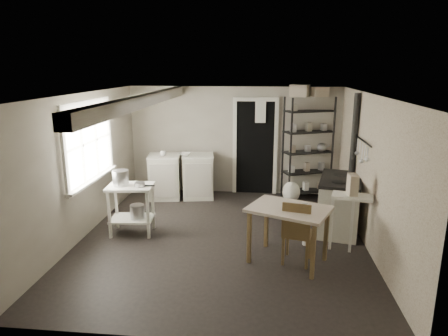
# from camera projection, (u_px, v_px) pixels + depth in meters

# --- Properties ---
(floor) EXTENTS (5.00, 5.00, 0.00)m
(floor) POSITION_uv_depth(u_px,v_px,m) (222.00, 238.00, 6.46)
(floor) COLOR black
(floor) RESTS_ON ground
(ceiling) EXTENTS (5.00, 5.00, 0.00)m
(ceiling) POSITION_uv_depth(u_px,v_px,m) (222.00, 94.00, 5.90)
(ceiling) COLOR silver
(ceiling) RESTS_ON wall_back
(wall_back) EXTENTS (4.50, 0.02, 2.30)m
(wall_back) POSITION_uv_depth(u_px,v_px,m) (234.00, 141.00, 8.59)
(wall_back) COLOR #ABA392
(wall_back) RESTS_ON ground
(wall_front) EXTENTS (4.50, 0.02, 2.30)m
(wall_front) POSITION_uv_depth(u_px,v_px,m) (194.00, 235.00, 3.77)
(wall_front) COLOR #ABA392
(wall_front) RESTS_ON ground
(wall_left) EXTENTS (0.02, 5.00, 2.30)m
(wall_left) POSITION_uv_depth(u_px,v_px,m) (83.00, 166.00, 6.40)
(wall_left) COLOR #ABA392
(wall_left) RESTS_ON ground
(wall_right) EXTENTS (0.02, 5.00, 2.30)m
(wall_right) POSITION_uv_depth(u_px,v_px,m) (372.00, 173.00, 5.96)
(wall_right) COLOR #ABA392
(wall_right) RESTS_ON ground
(window) EXTENTS (0.12, 1.76, 1.28)m
(window) POSITION_uv_depth(u_px,v_px,m) (88.00, 142.00, 6.50)
(window) COLOR white
(window) RESTS_ON wall_left
(doorway) EXTENTS (0.96, 0.10, 2.08)m
(doorway) POSITION_uv_depth(u_px,v_px,m) (255.00, 148.00, 8.55)
(doorway) COLOR white
(doorway) RESTS_ON ground
(ceiling_beam) EXTENTS (0.18, 5.00, 0.18)m
(ceiling_beam) POSITION_uv_depth(u_px,v_px,m) (143.00, 101.00, 6.04)
(ceiling_beam) COLOR white
(ceiling_beam) RESTS_ON ceiling
(wallpaper_panel) EXTENTS (0.01, 5.00, 2.30)m
(wallpaper_panel) POSITION_uv_depth(u_px,v_px,m) (371.00, 173.00, 5.96)
(wallpaper_panel) COLOR beige
(wallpaper_panel) RESTS_ON wall_right
(utensil_rail) EXTENTS (0.06, 1.20, 0.44)m
(utensil_rail) POSITION_uv_depth(u_px,v_px,m) (360.00, 140.00, 6.45)
(utensil_rail) COLOR #B3B2B5
(utensil_rail) RESTS_ON wall_right
(prep_table) EXTENTS (0.77, 0.58, 0.83)m
(prep_table) POSITION_uv_depth(u_px,v_px,m) (132.00, 210.00, 6.57)
(prep_table) COLOR white
(prep_table) RESTS_ON ground
(stockpot) EXTENTS (0.32, 0.32, 0.27)m
(stockpot) POSITION_uv_depth(u_px,v_px,m) (121.00, 179.00, 6.45)
(stockpot) COLOR #B3B2B5
(stockpot) RESTS_ON prep_table
(saucepan) EXTENTS (0.18, 0.18, 0.09)m
(saucepan) POSITION_uv_depth(u_px,v_px,m) (140.00, 185.00, 6.40)
(saucepan) COLOR #B3B2B5
(saucepan) RESTS_ON prep_table
(bucket) EXTENTS (0.27, 0.27, 0.25)m
(bucket) POSITION_uv_depth(u_px,v_px,m) (137.00, 212.00, 6.54)
(bucket) COLOR #B3B2B5
(bucket) RESTS_ON prep_table
(base_cabinets) EXTENTS (1.48, 0.82, 0.92)m
(base_cabinets) POSITION_uv_depth(u_px,v_px,m) (181.00, 176.00, 8.38)
(base_cabinets) COLOR beige
(base_cabinets) RESTS_ON ground
(mixing_bowl) EXTENTS (0.31, 0.31, 0.07)m
(mixing_bowl) POSITION_uv_depth(u_px,v_px,m) (185.00, 154.00, 8.19)
(mixing_bowl) COLOR white
(mixing_bowl) RESTS_ON base_cabinets
(counter_cup) EXTENTS (0.16, 0.16, 0.10)m
(counter_cup) POSITION_uv_depth(u_px,v_px,m) (163.00, 153.00, 8.19)
(counter_cup) COLOR white
(counter_cup) RESTS_ON base_cabinets
(shelf_rack) EXTENTS (1.07, 0.76, 2.11)m
(shelf_rack) POSITION_uv_depth(u_px,v_px,m) (307.00, 153.00, 8.30)
(shelf_rack) COLOR black
(shelf_rack) RESTS_ON ground
(shelf_jar) EXTENTS (0.11, 0.11, 0.18)m
(shelf_jar) POSITION_uv_depth(u_px,v_px,m) (293.00, 134.00, 8.22)
(shelf_jar) COLOR white
(shelf_jar) RESTS_ON shelf_rack
(storage_box_a) EXTENTS (0.43, 0.40, 0.24)m
(storage_box_a) POSITION_uv_depth(u_px,v_px,m) (299.00, 102.00, 8.04)
(storage_box_a) COLOR beige
(storage_box_a) RESTS_ON shelf_rack
(storage_box_b) EXTENTS (0.37, 0.36, 0.19)m
(storage_box_b) POSITION_uv_depth(u_px,v_px,m) (318.00, 103.00, 8.04)
(storage_box_b) COLOR beige
(storage_box_b) RESTS_ON shelf_rack
(stove) EXTENTS (0.87, 1.26, 0.90)m
(stove) POSITION_uv_depth(u_px,v_px,m) (339.00, 205.00, 6.71)
(stove) COLOR beige
(stove) RESTS_ON ground
(stovepipe) EXTENTS (0.11, 0.11, 1.37)m
(stovepipe) POSITION_uv_depth(u_px,v_px,m) (355.00, 133.00, 6.82)
(stovepipe) COLOR black
(stovepipe) RESTS_ON stove
(side_ledge) EXTENTS (0.64, 0.45, 0.89)m
(side_ledge) POSITION_uv_depth(u_px,v_px,m) (350.00, 225.00, 5.89)
(side_ledge) COLOR white
(side_ledge) RESTS_ON ground
(oats_box) EXTENTS (0.13, 0.21, 0.30)m
(oats_box) POSITION_uv_depth(u_px,v_px,m) (352.00, 187.00, 5.77)
(oats_box) COLOR beige
(oats_box) RESTS_ON side_ledge
(work_table) EXTENTS (1.28, 1.11, 0.81)m
(work_table) POSITION_uv_depth(u_px,v_px,m) (288.00, 237.00, 5.61)
(work_table) COLOR beige
(work_table) RESTS_ON ground
(table_cup) EXTENTS (0.13, 0.13, 0.09)m
(table_cup) POSITION_uv_depth(u_px,v_px,m) (305.00, 211.00, 5.40)
(table_cup) COLOR white
(table_cup) RESTS_ON work_table
(chair) EXTENTS (0.47, 0.49, 0.93)m
(chair) POSITION_uv_depth(u_px,v_px,m) (298.00, 230.00, 5.57)
(chair) COLOR brown
(chair) RESTS_ON ground
(flour_sack) EXTENTS (0.38, 0.33, 0.43)m
(flour_sack) POSITION_uv_depth(u_px,v_px,m) (291.00, 191.00, 8.14)
(flour_sack) COLOR white
(flour_sack) RESTS_ON ground
(floor_crock) EXTENTS (0.15, 0.15, 0.15)m
(floor_crock) POSITION_uv_depth(u_px,v_px,m) (306.00, 240.00, 6.22)
(floor_crock) COLOR white
(floor_crock) RESTS_ON ground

